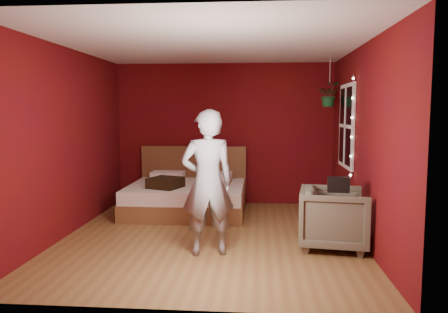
# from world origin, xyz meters

# --- Properties ---
(floor) EXTENTS (4.50, 4.50, 0.00)m
(floor) POSITION_xyz_m (0.00, 0.00, 0.00)
(floor) COLOR brown
(floor) RESTS_ON ground
(room_walls) EXTENTS (4.04, 4.54, 2.62)m
(room_walls) POSITION_xyz_m (0.00, 0.00, 1.68)
(room_walls) COLOR #570E09
(room_walls) RESTS_ON ground
(window) EXTENTS (0.05, 0.97, 1.27)m
(window) POSITION_xyz_m (1.97, 0.90, 1.50)
(window) COLOR white
(window) RESTS_ON room_walls
(fairy_lights) EXTENTS (0.04, 0.04, 1.45)m
(fairy_lights) POSITION_xyz_m (1.94, 0.38, 1.50)
(fairy_lights) COLOR silver
(fairy_lights) RESTS_ON room_walls
(bed) EXTENTS (1.95, 1.66, 1.07)m
(bed) POSITION_xyz_m (-0.57, 1.46, 0.28)
(bed) COLOR brown
(bed) RESTS_ON ground
(person) EXTENTS (0.72, 0.57, 1.75)m
(person) POSITION_xyz_m (0.04, -0.74, 0.87)
(person) COLOR gray
(person) RESTS_ON ground
(armchair) EXTENTS (0.94, 0.92, 0.77)m
(armchair) POSITION_xyz_m (1.60, -0.36, 0.38)
(armchair) COLOR #5E5D4A
(armchair) RESTS_ON ground
(handbag) EXTENTS (0.26, 0.15, 0.18)m
(handbag) POSITION_xyz_m (1.59, -0.63, 0.86)
(handbag) COLOR black
(handbag) RESTS_ON armchair
(throw_pillow) EXTENTS (0.60, 0.60, 0.17)m
(throw_pillow) POSITION_xyz_m (-0.86, 1.03, 0.57)
(throw_pillow) COLOR black
(throw_pillow) RESTS_ON bed
(hanging_plant) EXTENTS (0.42, 0.38, 0.81)m
(hanging_plant) POSITION_xyz_m (1.81, 1.59, 2.00)
(hanging_plant) COLOR silver
(hanging_plant) RESTS_ON room_walls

